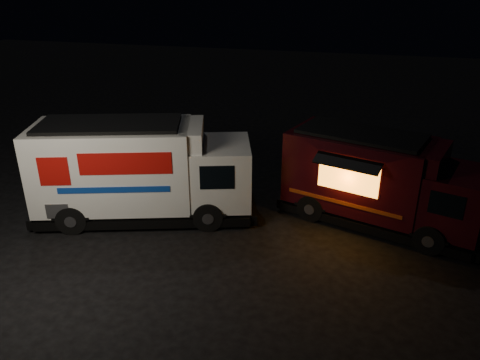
% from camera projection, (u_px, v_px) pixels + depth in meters
% --- Properties ---
extents(ground, '(80.00, 80.00, 0.00)m').
position_uv_depth(ground, '(183.00, 246.00, 14.49)').
color(ground, black).
rests_on(ground, ground).
extents(white_truck, '(7.86, 4.69, 3.37)m').
position_uv_depth(white_truck, '(144.00, 170.00, 15.64)').
color(white_truck, white).
rests_on(white_truck, ground).
extents(red_truck, '(6.98, 4.25, 3.05)m').
position_uv_depth(red_truck, '(383.00, 181.00, 15.24)').
color(red_truck, black).
rests_on(red_truck, ground).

